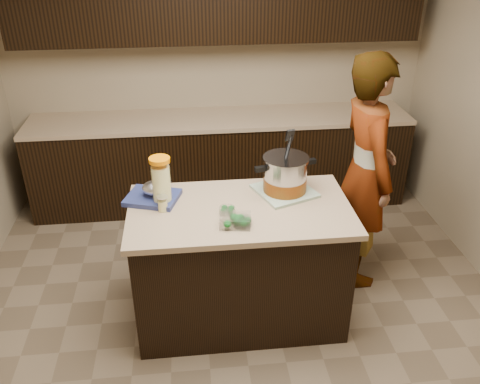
# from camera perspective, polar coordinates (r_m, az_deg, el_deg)

# --- Properties ---
(ground_plane) EXTENTS (4.00, 4.00, 0.00)m
(ground_plane) POSITION_cam_1_polar(r_m,az_deg,el_deg) (3.85, 0.00, -13.43)
(ground_plane) COLOR brown
(ground_plane) RESTS_ON ground
(room_shell) EXTENTS (4.04, 4.04, 2.72)m
(room_shell) POSITION_cam_1_polar(r_m,az_deg,el_deg) (2.98, 0.00, 11.80)
(room_shell) COLOR tan
(room_shell) RESTS_ON ground
(back_cabinets) EXTENTS (3.60, 0.63, 2.33)m
(back_cabinets) POSITION_cam_1_polar(r_m,az_deg,el_deg) (4.87, -2.27, 9.03)
(back_cabinets) COLOR black
(back_cabinets) RESTS_ON ground
(island) EXTENTS (1.46, 0.81, 0.90)m
(island) POSITION_cam_1_polar(r_m,az_deg,el_deg) (3.56, 0.00, -8.03)
(island) COLOR black
(island) RESTS_ON ground
(dish_towel) EXTENTS (0.47, 0.47, 0.02)m
(dish_towel) POSITION_cam_1_polar(r_m,az_deg,el_deg) (3.50, 5.02, 0.12)
(dish_towel) COLOR #57815A
(dish_towel) RESTS_ON island
(stock_pot) EXTENTS (0.44, 0.37, 0.44)m
(stock_pot) POSITION_cam_1_polar(r_m,az_deg,el_deg) (3.45, 5.10, 1.77)
(stock_pot) COLOR #B7B7BC
(stock_pot) RESTS_ON dish_towel
(lemonade_pitcher) EXTENTS (0.15, 0.15, 0.33)m
(lemonade_pitcher) POSITION_cam_1_polar(r_m,az_deg,el_deg) (3.32, -8.83, 0.98)
(lemonade_pitcher) COLOR #EDE791
(lemonade_pitcher) RESTS_ON island
(mason_jar) EXTENTS (0.08, 0.08, 0.12)m
(mason_jar) POSITION_cam_1_polar(r_m,az_deg,el_deg) (3.29, -8.68, -1.30)
(mason_jar) COLOR #EDE791
(mason_jar) RESTS_ON island
(broccoli_tub_left) EXTENTS (0.12, 0.12, 0.05)m
(broccoli_tub_left) POSITION_cam_1_polar(r_m,az_deg,el_deg) (3.24, -1.43, -2.12)
(broccoli_tub_left) COLOR silver
(broccoli_tub_left) RESTS_ON island
(broccoli_tub_right) EXTENTS (0.13, 0.13, 0.05)m
(broccoli_tub_right) POSITION_cam_1_polar(r_m,az_deg,el_deg) (3.12, 0.28, -3.41)
(broccoli_tub_right) COLOR silver
(broccoli_tub_right) RESTS_ON island
(broccoli_tub_rect) EXTENTS (0.21, 0.16, 0.07)m
(broccoli_tub_rect) POSITION_cam_1_polar(r_m,az_deg,el_deg) (3.12, -0.54, -3.28)
(broccoli_tub_rect) COLOR silver
(broccoli_tub_rect) RESTS_ON island
(blue_tray) EXTENTS (0.40, 0.36, 0.13)m
(blue_tray) POSITION_cam_1_polar(r_m,az_deg,el_deg) (3.43, -9.66, -0.21)
(blue_tray) COLOR navy
(blue_tray) RESTS_ON island
(person) EXTENTS (0.46, 0.68, 1.80)m
(person) POSITION_cam_1_polar(r_m,az_deg,el_deg) (3.87, 13.90, 2.09)
(person) COLOR gray
(person) RESTS_ON ground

